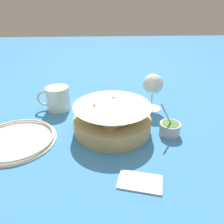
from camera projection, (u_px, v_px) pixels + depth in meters
name	position (u px, v px, depth m)	size (l,w,h in m)	color
ground_plane	(112.00, 131.00, 0.71)	(4.00, 4.00, 0.00)	teal
food_basket	(112.00, 119.00, 0.69)	(0.25, 0.25, 0.10)	tan
sauce_cup	(170.00, 128.00, 0.68)	(0.07, 0.06, 0.11)	#B7B7BC
wine_glass	(153.00, 85.00, 0.81)	(0.08, 0.08, 0.14)	silver
beer_mug	(58.00, 99.00, 0.83)	(0.12, 0.09, 0.09)	silver
side_plate	(16.00, 139.00, 0.65)	(0.24, 0.24, 0.01)	silver
napkin	(140.00, 181.00, 0.51)	(0.11, 0.09, 0.01)	white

